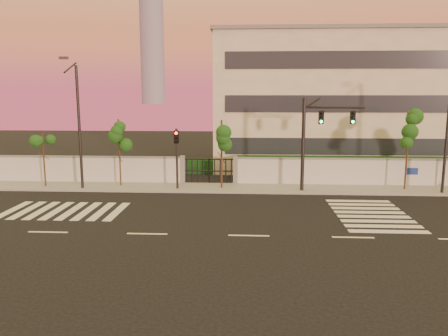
{
  "coord_description": "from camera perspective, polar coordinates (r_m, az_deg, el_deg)",
  "views": [
    {
      "loc": [
        -0.1,
        -20.37,
        6.8
      ],
      "look_at": [
        -1.53,
        6.0,
        2.31
      ],
      "focal_mm": 35.0,
      "sensor_mm": 36.0,
      "label": 1
    }
  ],
  "objects": [
    {
      "name": "ground",
      "position": [
        21.48,
        3.26,
        -8.82
      ],
      "size": [
        120.0,
        120.0,
        0.0
      ],
      "primitive_type": "plane",
      "color": "black",
      "rests_on": "ground"
    },
    {
      "name": "sidewalk",
      "position": [
        31.59,
        3.23,
        -2.65
      ],
      "size": [
        60.0,
        3.0,
        0.15
      ],
      "primitive_type": "cube",
      "color": "gray",
      "rests_on": "ground"
    },
    {
      "name": "perimeter_wall",
      "position": [
        32.87,
        3.42,
        -0.4
      ],
      "size": [
        60.0,
        0.36,
        2.2
      ],
      "color": "silver",
      "rests_on": "ground"
    },
    {
      "name": "hedge_row",
      "position": [
        35.64,
        5.11,
        -0.05
      ],
      "size": [
        41.0,
        4.25,
        1.8
      ],
      "color": "#103516",
      "rests_on": "ground"
    },
    {
      "name": "institutional_building",
      "position": [
        43.33,
        15.41,
        8.46
      ],
      "size": [
        24.4,
        12.4,
        12.25
      ],
      "color": "#BEB5A0",
      "rests_on": "ground"
    },
    {
      "name": "distant_skyscraper",
      "position": [
        312.22,
        -9.49,
        19.7
      ],
      "size": [
        16.0,
        16.0,
        118.0
      ],
      "color": "slate",
      "rests_on": "ground"
    },
    {
      "name": "road_markings",
      "position": [
        25.11,
        -0.39,
        -6.04
      ],
      "size": [
        57.0,
        7.62,
        0.02
      ],
      "color": "silver",
      "rests_on": "ground"
    },
    {
      "name": "street_tree_b",
      "position": [
        34.05,
        -22.52,
        2.45
      ],
      "size": [
        1.39,
        1.11,
        4.03
      ],
      "color": "#382314",
      "rests_on": "ground"
    },
    {
      "name": "street_tree_c",
      "position": [
        32.54,
        -13.52,
        3.89
      ],
      "size": [
        1.34,
        1.07,
        5.01
      ],
      "color": "#382314",
      "rests_on": "ground"
    },
    {
      "name": "street_tree_d",
      "position": [
        30.88,
        -0.27,
        3.86
      ],
      "size": [
        1.63,
        1.3,
        5.0
      ],
      "color": "#382314",
      "rests_on": "ground"
    },
    {
      "name": "street_tree_e",
      "position": [
        32.91,
        22.97,
        4.16
      ],
      "size": [
        1.53,
        1.22,
        5.56
      ],
      "color": "#382314",
      "rests_on": "ground"
    },
    {
      "name": "traffic_signal_main",
      "position": [
        30.58,
        11.87,
        4.45
      ],
      "size": [
        4.13,
        0.7,
        6.55
      ],
      "rotation": [
        0.0,
        0.0,
        -0.13
      ],
      "color": "black",
      "rests_on": "ground"
    },
    {
      "name": "traffic_signal_secondary",
      "position": [
        30.88,
        -6.19,
        2.16
      ],
      "size": [
        0.34,
        0.34,
        4.42
      ],
      "rotation": [
        0.0,
        0.0,
        0.07
      ],
      "color": "black",
      "rests_on": "ground"
    },
    {
      "name": "streetlight_west",
      "position": [
        32.17,
        -18.54,
        5.86
      ],
      "size": [
        0.55,
        2.2,
        9.16
      ],
      "color": "black",
      "rests_on": "ground"
    }
  ]
}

